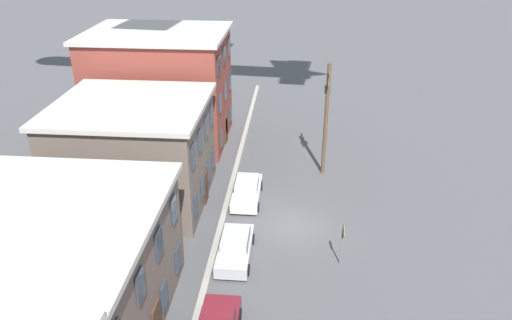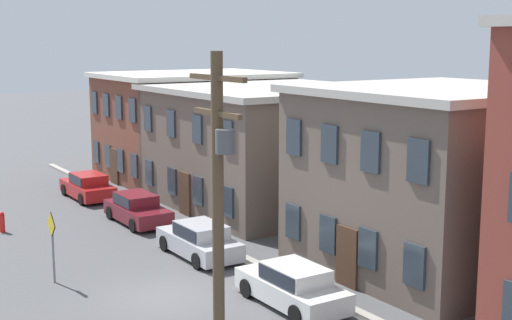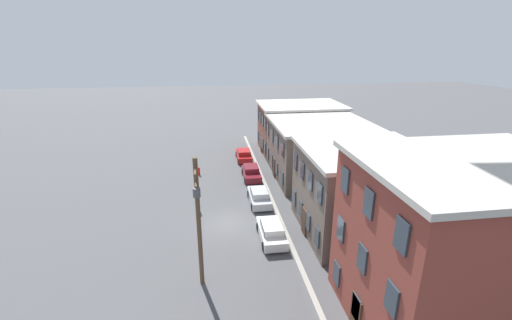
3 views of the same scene
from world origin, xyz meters
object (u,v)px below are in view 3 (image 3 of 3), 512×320
Objects in this scene: car_white at (272,231)px; utility_pole at (198,217)px; car_maroon at (251,172)px; caution_sign at (196,189)px; fire_hydrant at (199,171)px; car_silver at (259,196)px; car_red at (244,155)px.

utility_pole is at bearing -50.23° from car_white.
car_maroon is at bearing 162.71° from utility_pole.
car_maroon is at bearing 136.46° from caution_sign.
fire_hydrant is at bearing -158.42° from car_white.
caution_sign reaches higher than car_maroon.
car_maroon is 1.00× the size of car_silver.
utility_pole is at bearing -17.29° from car_maroon.
car_silver is at bearing 179.94° from car_white.
car_red is 6.48m from car_maroon.
fire_hydrant is at bearing 179.14° from caution_sign.
utility_pole is (17.50, -5.45, 4.06)m from car_maroon.
car_red is at bearing -178.69° from car_maroon.
utility_pole is at bearing -26.07° from car_silver.
utility_pole reaches higher than car_white.
car_red reaches higher than fire_hydrant.
car_silver is 6.53m from car_white.
car_red is 24.89m from utility_pole.
caution_sign reaches higher than car_silver.
utility_pole reaches higher than fire_hydrant.
caution_sign is at bearing -0.86° from fire_hydrant.
car_silver is 10.19m from fire_hydrant.
car_white is at bearing -0.06° from car_silver.
caution_sign is (-6.64, -6.00, 1.02)m from car_white.
caution_sign is (12.86, -5.92, 1.02)m from car_red.
fire_hydrant is (-1.82, -5.94, -0.27)m from car_maroon.
utility_pole is at bearing 3.19° from caution_sign.
car_white reaches higher than fire_hydrant.
car_red is 1.00× the size of car_silver.
car_red and car_white have the same top height.
fire_hydrant is (-8.32, -5.88, -0.27)m from car_silver.
car_red is 12.98m from car_silver.
car_red is 1.00× the size of car_maroon.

